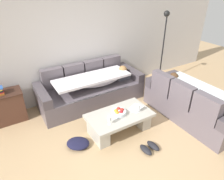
{
  "coord_description": "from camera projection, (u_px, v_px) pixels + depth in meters",
  "views": [
    {
      "loc": [
        -1.57,
        -2.12,
        2.57
      ],
      "look_at": [
        0.31,
        1.0,
        0.55
      ],
      "focal_mm": 32.05,
      "sensor_mm": 36.0,
      "label": 1
    }
  ],
  "objects": [
    {
      "name": "wine_glass_near_left",
      "position": [
        109.0,
        119.0,
        3.39
      ],
      "size": [
        0.07,
        0.07,
        0.17
      ],
      "color": "silver",
      "rests_on": "coffee_table"
    },
    {
      "name": "pair_of_shoes",
      "position": [
        149.0,
        148.0,
        3.42
      ],
      "size": [
        0.31,
        0.29,
        0.09
      ],
      "color": "black",
      "rests_on": "ground_plane"
    },
    {
      "name": "wine_glass_near_right",
      "position": [
        138.0,
        107.0,
        3.71
      ],
      "size": [
        0.07,
        0.07,
        0.17
      ],
      "color": "silver",
      "rests_on": "coffee_table"
    },
    {
      "name": "crumpled_garment",
      "position": [
        78.0,
        143.0,
        3.49
      ],
      "size": [
        0.51,
        0.5,
        0.12
      ],
      "primitive_type": "ellipsoid",
      "rotation": [
        0.0,
        0.0,
        2.44
      ],
      "color": "#191933",
      "rests_on": "ground_plane"
    },
    {
      "name": "couch_along_wall",
      "position": [
        92.0,
        89.0,
        4.67
      ],
      "size": [
        2.38,
        0.92,
        0.88
      ],
      "color": "#5B5159",
      "rests_on": "ground_plane"
    },
    {
      "name": "open_magazine",
      "position": [
        136.0,
        108.0,
        3.88
      ],
      "size": [
        0.34,
        0.3,
        0.01
      ],
      "primitive_type": "cube",
      "rotation": [
        0.0,
        0.0,
        0.39
      ],
      "color": "white",
      "rests_on": "coffee_table"
    },
    {
      "name": "couch_near_window",
      "position": [
        191.0,
        103.0,
        4.13
      ],
      "size": [
        0.92,
        1.97,
        0.88
      ],
      "rotation": [
        0.0,
        0.0,
        1.57
      ],
      "color": "#5B5159",
      "rests_on": "ground_plane"
    },
    {
      "name": "back_wall",
      "position": [
        74.0,
        41.0,
        4.5
      ],
      "size": [
        9.0,
        0.1,
        2.7
      ],
      "primitive_type": "cube",
      "color": "beige",
      "rests_on": "ground_plane"
    },
    {
      "name": "ground_plane",
      "position": [
        126.0,
        145.0,
        3.54
      ],
      "size": [
        14.0,
        14.0,
        0.0
      ],
      "primitive_type": "plane",
      "color": "tan"
    },
    {
      "name": "fruit_bowl",
      "position": [
        119.0,
        112.0,
        3.69
      ],
      "size": [
        0.28,
        0.28,
        0.1
      ],
      "color": "silver",
      "rests_on": "coffee_table"
    },
    {
      "name": "floor_lamp",
      "position": [
        163.0,
        45.0,
        5.04
      ],
      "size": [
        0.33,
        0.31,
        1.95
      ],
      "color": "black",
      "rests_on": "ground_plane"
    },
    {
      "name": "coffee_table",
      "position": [
        119.0,
        120.0,
        3.78
      ],
      "size": [
        1.2,
        0.68,
        0.38
      ],
      "color": "#B3AFA3",
      "rests_on": "ground_plane"
    },
    {
      "name": "side_cabinet",
      "position": [
        5.0,
        107.0,
        4.01
      ],
      "size": [
        0.72,
        0.44,
        0.64
      ],
      "color": "#4F2E22",
      "rests_on": "ground_plane"
    }
  ]
}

